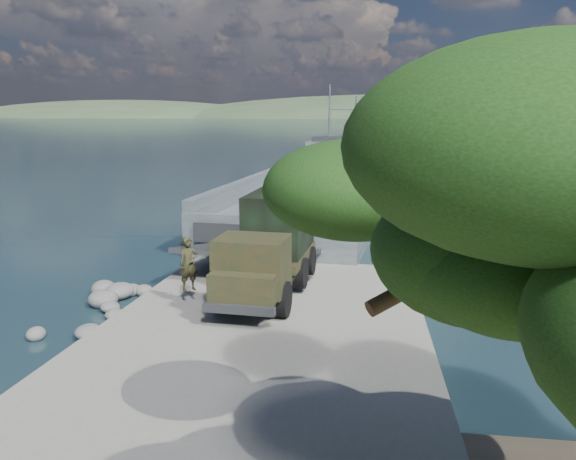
% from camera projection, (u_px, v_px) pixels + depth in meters
% --- Properties ---
extents(ground, '(1400.00, 1400.00, 0.00)m').
position_uv_depth(ground, '(269.00, 329.00, 18.30)').
color(ground, '#19343E').
rests_on(ground, ground).
extents(boat_ramp, '(10.00, 18.00, 0.50)m').
position_uv_depth(boat_ramp, '(264.00, 334.00, 17.28)').
color(boat_ramp, gray).
rests_on(boat_ramp, ground).
extents(shoreline_rocks, '(3.20, 5.60, 0.90)m').
position_uv_depth(shoreline_rocks, '(97.00, 315.00, 19.62)').
color(shoreline_rocks, '#5D5D5A').
rests_on(shoreline_rocks, ground).
extents(distant_headlands, '(1000.00, 240.00, 48.00)m').
position_uv_depth(distant_headlands, '(416.00, 118.00, 554.00)').
color(distant_headlands, '#384D30').
rests_on(distant_headlands, ground).
extents(pier, '(6.40, 44.00, 6.10)m').
position_uv_depth(pier, '(530.00, 200.00, 34.39)').
color(pier, '#9D9E95').
rests_on(pier, ground).
extents(landing_craft, '(11.31, 33.88, 9.89)m').
position_uv_depth(landing_craft, '(321.00, 200.00, 39.51)').
color(landing_craft, '#3F474B').
rests_on(landing_craft, ground).
extents(military_truck, '(2.89, 7.56, 3.43)m').
position_uv_depth(military_truck, '(271.00, 245.00, 20.42)').
color(military_truck, black).
rests_on(military_truck, boat_ramp).
extents(soldier, '(0.81, 0.79, 1.87)m').
position_uv_depth(soldier, '(189.00, 275.00, 19.36)').
color(soldier, '#222E19').
rests_on(soldier, boat_ramp).
extents(sailboat_near, '(2.18, 5.62, 6.68)m').
position_uv_depth(sailboat_near, '(525.00, 190.00, 47.95)').
color(sailboat_near, silver).
rests_on(sailboat_near, ground).
extents(sailboat_far, '(3.19, 5.67, 6.63)m').
position_uv_depth(sailboat_far, '(526.00, 188.00, 49.29)').
color(sailboat_far, silver).
rests_on(sailboat_far, ground).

